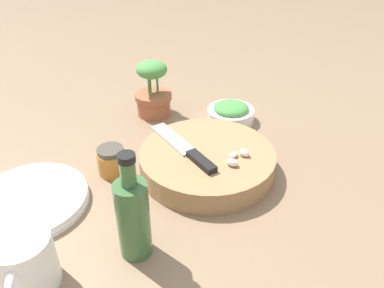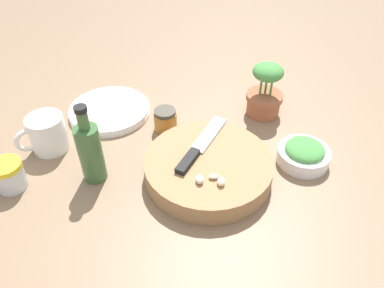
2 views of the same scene
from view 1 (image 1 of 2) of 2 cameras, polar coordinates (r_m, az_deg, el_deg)
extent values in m
plane|color=#7F664C|center=(0.77, -3.90, -6.41)|extent=(5.00, 5.00, 0.00)
cylinder|color=#9E754C|center=(0.80, 2.29, -2.59)|extent=(0.29, 0.29, 0.05)
cube|color=black|center=(0.75, 1.43, -2.66)|extent=(0.04, 0.08, 0.01)
cube|color=#B2B2B7|center=(0.83, -2.94, 0.81)|extent=(0.07, 0.15, 0.01)
ellipsoid|color=#F2E8CB|center=(0.78, 7.96, -1.33)|extent=(0.02, 0.02, 0.02)
ellipsoid|color=silver|center=(0.74, 6.18, -2.82)|extent=(0.02, 0.03, 0.02)
ellipsoid|color=#ECEBC7|center=(0.77, 6.46, -1.60)|extent=(0.02, 0.02, 0.01)
ellipsoid|color=beige|center=(0.77, 6.28, -1.74)|extent=(0.02, 0.02, 0.01)
cylinder|color=white|center=(1.00, 5.92, 4.34)|extent=(0.12, 0.12, 0.03)
torus|color=white|center=(0.99, 5.97, 5.18)|extent=(0.12, 0.12, 0.01)
ellipsoid|color=#478E42|center=(0.99, 5.99, 5.50)|extent=(0.09, 0.09, 0.03)
cylinder|color=white|center=(0.62, -24.00, -16.10)|extent=(0.09, 0.09, 0.09)
cylinder|color=white|center=(0.79, -23.47, -8.16)|extent=(0.22, 0.22, 0.01)
cylinder|color=white|center=(0.78, -23.63, -7.61)|extent=(0.22, 0.22, 0.01)
cylinder|color=#BC7A2D|center=(0.81, -12.12, -2.77)|extent=(0.06, 0.06, 0.05)
cylinder|color=#474238|center=(0.80, -12.37, -0.99)|extent=(0.06, 0.06, 0.01)
cylinder|color=#3D6638|center=(0.60, -8.91, -11.34)|extent=(0.05, 0.05, 0.14)
cylinder|color=#3D6638|center=(0.55, -9.71, -4.44)|extent=(0.02, 0.02, 0.04)
cylinder|color=black|center=(0.53, -9.98, -2.10)|extent=(0.03, 0.03, 0.01)
cylinder|color=#A35B3D|center=(1.03, -5.85, 6.13)|extent=(0.09, 0.09, 0.06)
cylinder|color=#A35B3D|center=(1.02, -5.93, 7.27)|extent=(0.10, 0.10, 0.02)
ellipsoid|color=#478E42|center=(0.99, -6.17, 11.23)|extent=(0.08, 0.08, 0.04)
cylinder|color=#478E42|center=(0.99, -6.61, 9.18)|extent=(0.01, 0.01, 0.07)
cylinder|color=#478E42|center=(1.01, -6.43, 9.55)|extent=(0.01, 0.01, 0.07)
cylinder|color=#478E42|center=(1.01, -5.33, 9.61)|extent=(0.01, 0.01, 0.07)
camera|label=2|loc=(0.64, 69.36, 25.84)|focal=35.00mm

